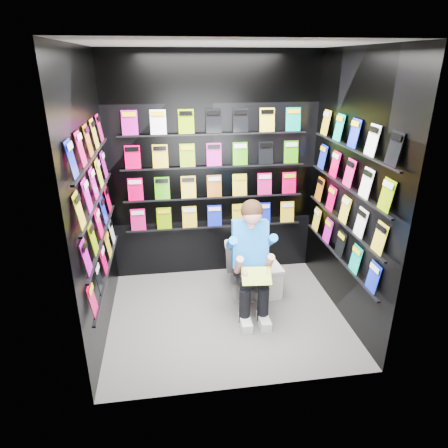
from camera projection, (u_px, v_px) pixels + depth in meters
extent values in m
plane|color=#5F5F5D|center=(227.00, 316.00, 4.18)|extent=(2.40, 2.40, 0.00)
plane|color=white|center=(228.00, 43.00, 3.18)|extent=(2.40, 2.40, 0.00)
cube|color=black|center=(214.00, 170.00, 4.59)|extent=(2.40, 0.04, 2.60)
cube|color=black|center=(249.00, 244.00, 2.77)|extent=(2.40, 0.04, 2.60)
cube|color=black|center=(93.00, 204.00, 3.52)|extent=(0.04, 2.00, 2.60)
cube|color=black|center=(350.00, 192.00, 3.84)|extent=(0.04, 2.00, 2.60)
imported|color=white|center=(242.00, 261.00, 4.53)|extent=(0.49, 0.79, 0.73)
cube|color=silver|center=(266.00, 278.00, 4.56)|extent=(0.28, 0.46, 0.33)
cube|color=silver|center=(267.00, 265.00, 4.49)|extent=(0.31, 0.48, 0.03)
cube|color=green|center=(257.00, 276.00, 3.78)|extent=(0.30, 0.19, 0.12)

